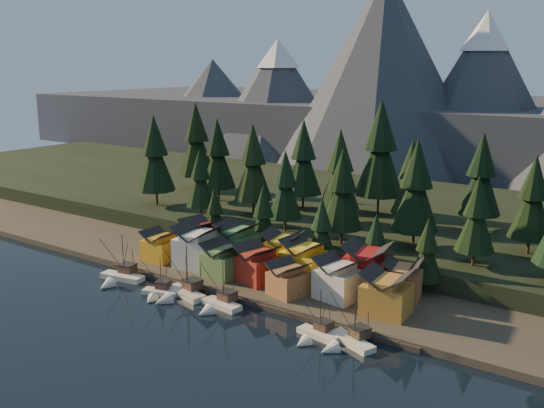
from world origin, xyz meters
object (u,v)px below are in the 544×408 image
Objects in this scene: house_front_1 at (199,245)px; house_back_0 at (201,237)px; boat_2 at (180,287)px; house_back_1 at (237,242)px; boat_6 at (347,335)px; boat_3 at (218,298)px; boat_5 at (315,329)px; boat_0 at (119,272)px; boat_1 at (158,288)px; house_front_0 at (160,245)px.

house_back_0 is at bearing 120.11° from house_front_1.
boat_2 reaches higher than house_back_1.
house_back_0 is (-53.52, 21.40, 4.45)m from boat_6.
boat_5 is at bearing 4.51° from boat_3.
boat_3 reaches higher than boat_6.
house_front_1 is (-41.82, 15.21, 5.00)m from boat_5.
house_front_1 is (-18.08, 14.62, 4.69)m from boat_3.
boat_2 reaches higher than boat_0.
boat_2 reaches higher than boat_1.
house_front_1 is (-2.81, 16.71, 5.03)m from boat_1.
boat_1 is at bearing -47.57° from house_front_0.
boat_1 is (14.24, -1.39, -0.28)m from boat_0.
house_front_0 is at bearing 117.03° from boat_1.
boat_0 is 19.70m from house_front_1.
boat_2 is 1.28× the size of house_back_0.
boat_1 is 5.13m from boat_2.
boat_5 is 0.92× the size of boat_6.
boat_6 reaches higher than boat_1.
boat_6 is at bearing -28.79° from house_back_1.
boat_1 is at bearing -142.88° from boat_2.
boat_0 is 59.51m from boat_6.
boat_0 is 1.23× the size of house_back_1.
house_front_0 is (-18.67, 12.74, 3.14)m from boat_2.
boat_3 is 1.13× the size of boat_5.
boat_6 is 1.13× the size of house_back_0.
house_front_1 is at bearing 83.26° from boat_1.
house_back_0 is (5.98, 22.27, 4.29)m from boat_0.
boat_0 is 23.46m from house_back_0.
house_back_0 reaches higher than house_front_0.
boat_3 is at bearing -46.95° from house_front_1.
boat_2 is 17.00m from house_front_1.
boat_6 is (45.26, 2.27, 0.12)m from boat_1.
boat_1 is 15.41m from boat_3.
boat_6 is at bearing 12.54° from boat_2.
boat_6 is (40.62, 0.13, -0.32)m from boat_2.
boat_3 is 32.20m from house_back_0.
house_front_1 is at bearing 169.17° from boat_5.
boat_2 is at bearing -174.36° from boat_3.
boat_6 is at bearing -24.71° from house_front_1.
boat_5 is 1.04× the size of house_back_0.
house_back_0 reaches higher than boat_0.
boat_6 is (59.50, 0.88, -0.16)m from boat_0.
house_back_1 reaches higher than boat_1.
boat_5 is 54.82m from house_front_0.
boat_1 is 25.47m from house_back_0.
house_front_1 reaches higher than house_front_0.
house_back_1 is (-12.80, 22.96, 4.40)m from boat_3.
boat_5 is (39.01, 1.51, 0.03)m from boat_1.
house_back_1 reaches higher than boat_6.
house_front_1 reaches higher than boat_6.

